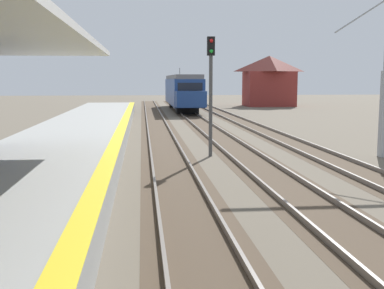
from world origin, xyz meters
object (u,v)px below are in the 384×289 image
object	(u,v)px
distant_trackside_house	(269,80)
rail_signal_post	(211,84)
approaching_train	(183,91)
catenary_pylon_far_side	(381,74)

from	to	relation	value
distant_trackside_house	rail_signal_post	bearing A→B (deg)	-107.97
approaching_train	catenary_pylon_far_side	xyz separation A→B (m)	(5.73, -34.20, 1.43)
distant_trackside_house	catenary_pylon_far_side	bearing A→B (deg)	-98.19
approaching_train	rail_signal_post	xyz separation A→B (m)	(-1.51, -33.26, 1.02)
catenary_pylon_far_side	rail_signal_post	bearing A→B (deg)	172.54
approaching_train	distant_trackside_house	size ratio (longest dim) A/B	2.97
approaching_train	catenary_pylon_far_side	size ratio (longest dim) A/B	2.61
approaching_train	distant_trackside_house	xyz separation A→B (m)	(11.75, 7.63, 1.16)
approaching_train	catenary_pylon_far_side	distance (m)	34.71
approaching_train	catenary_pylon_far_side	bearing A→B (deg)	-80.49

